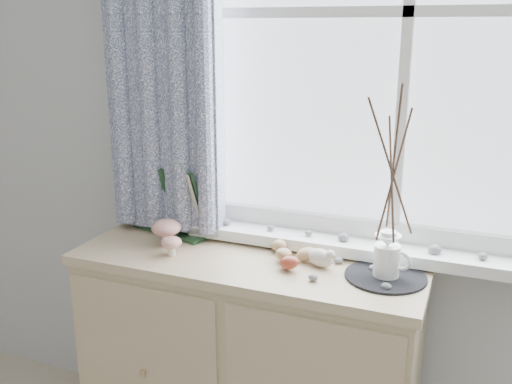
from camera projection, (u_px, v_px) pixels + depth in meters
sideboard at (248, 367)px, 2.05m from camera, size 1.20×0.45×0.85m
botanical_book at (166, 201)px, 2.11m from camera, size 0.40×0.23×0.27m
toadstool_cluster at (167, 232)px, 2.00m from camera, size 0.15×0.16×0.10m
wooden_eggs at (289, 254)px, 1.90m from camera, size 0.16×0.17×0.07m
songbird_figurine at (321, 257)px, 1.86m from camera, size 0.14×0.10×0.07m
crocheted_doily at (386, 276)px, 1.78m from camera, size 0.25×0.25×0.01m
twig_pitcher at (393, 167)px, 1.68m from camera, size 0.26×0.26×0.62m
sideboard_pebbles at (343, 268)px, 1.82m from camera, size 0.33×0.23×0.02m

